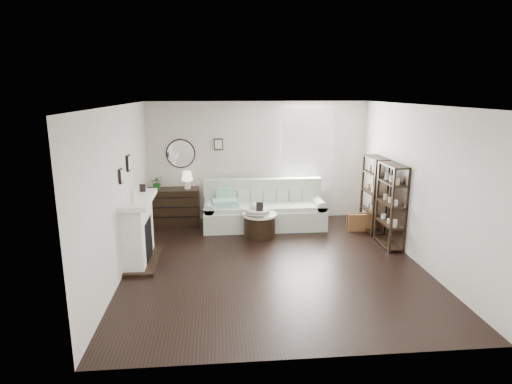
{
  "coord_description": "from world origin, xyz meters",
  "views": [
    {
      "loc": [
        -0.94,
        -6.91,
        2.93
      ],
      "look_at": [
        -0.23,
        0.8,
        1.09
      ],
      "focal_mm": 30.0,
      "sensor_mm": 36.0,
      "label": 1
    }
  ],
  "objects": [
    {
      "name": "sofa",
      "position": [
        0.06,
        2.08,
        0.34
      ],
      "size": [
        2.62,
        0.91,
        1.02
      ],
      "color": "#B1B9A5",
      "rests_on": "ground"
    },
    {
      "name": "card_frame_ped",
      "position": [
        -0.12,
        1.17,
        0.7
      ],
      "size": [
        0.13,
        0.06,
        0.18
      ],
      "primitive_type": "cube",
      "rotation": [
        -0.21,
        0.0,
        -0.03
      ],
      "color": "black",
      "rests_on": "pedestal_table"
    },
    {
      "name": "suitcase",
      "position": [
        2.09,
        1.61,
        0.18
      ],
      "size": [
        0.56,
        0.2,
        0.37
      ],
      "primitive_type": "cube",
      "rotation": [
        0.0,
        0.0,
        -0.02
      ],
      "color": "brown",
      "rests_on": "ground"
    },
    {
      "name": "shelf_unit_near",
      "position": [
        2.33,
        0.65,
        0.8
      ],
      "size": [
        0.3,
        0.8,
        1.6
      ],
      "color": "black",
      "rests_on": "ground"
    },
    {
      "name": "card_frame_drum",
      "position": [
        -0.15,
        1.22,
        0.59
      ],
      "size": [
        0.16,
        0.09,
        0.2
      ],
      "primitive_type": "cube",
      "rotation": [
        -0.21,
        0.0,
        -0.23
      ],
      "color": "white",
      "rests_on": "drum_table"
    },
    {
      "name": "table_lamp",
      "position": [
        -1.61,
        2.47,
        1.0
      ],
      "size": [
        0.27,
        0.27,
        0.39
      ],
      "primitive_type": null,
      "rotation": [
        0.0,
        0.0,
        0.08
      ],
      "color": "beige",
      "rests_on": "dresser"
    },
    {
      "name": "room",
      "position": [
        0.73,
        2.7,
        1.6
      ],
      "size": [
        5.5,
        5.5,
        5.5
      ],
      "color": "black",
      "rests_on": "ground"
    },
    {
      "name": "drum_table",
      "position": [
        -0.1,
        1.4,
        0.25
      ],
      "size": [
        0.7,
        0.7,
        0.49
      ],
      "rotation": [
        0.0,
        0.0,
        -0.18
      ],
      "color": "black",
      "rests_on": "ground"
    },
    {
      "name": "dresser",
      "position": [
        -1.96,
        2.47,
        0.4
      ],
      "size": [
        1.2,
        0.51,
        0.8
      ],
      "color": "black",
      "rests_on": "ground"
    },
    {
      "name": "bottle_drum",
      "position": [
        -0.28,
        1.32,
        0.62
      ],
      "size": [
        0.06,
        0.06,
        0.27
      ],
      "primitive_type": "cylinder",
      "color": "silver",
      "rests_on": "drum_table"
    },
    {
      "name": "eiffel_ped",
      "position": [
        -0.05,
        1.33,
        0.7
      ],
      "size": [
        0.11,
        0.11,
        0.17
      ],
      "primitive_type": null,
      "rotation": [
        0.0,
        0.0,
        0.08
      ],
      "color": "black",
      "rests_on": "pedestal_table"
    },
    {
      "name": "shelf_unit_far",
      "position": [
        2.33,
        1.55,
        0.8
      ],
      "size": [
        0.3,
        0.8,
        1.6
      ],
      "color": "black",
      "rests_on": "ground"
    },
    {
      "name": "quilt",
      "position": [
        -0.8,
        1.95,
        0.59
      ],
      "size": [
        0.61,
        0.52,
        0.14
      ],
      "primitive_type": "cube",
      "rotation": [
        0.0,
        0.0,
        0.14
      ],
      "color": "teal",
      "rests_on": "sofa"
    },
    {
      "name": "eiffel_drum",
      "position": [
        -0.02,
        1.45,
        0.57
      ],
      "size": [
        0.11,
        0.11,
        0.17
      ],
      "primitive_type": null,
      "rotation": [
        0.0,
        0.0,
        -0.14
      ],
      "color": "black",
      "rests_on": "drum_table"
    },
    {
      "name": "potted_plant",
      "position": [
        -2.26,
        2.42,
        0.95
      ],
      "size": [
        0.3,
        0.26,
        0.31
      ],
      "primitive_type": "imported",
      "rotation": [
        0.0,
        0.0,
        0.08
      ],
      "color": "#1D5F1B",
      "rests_on": "dresser"
    },
    {
      "name": "pedestal_table",
      "position": [
        -0.15,
        1.3,
        0.56
      ],
      "size": [
        0.51,
        0.51,
        0.61
      ],
      "rotation": [
        0.0,
        0.0,
        0.43
      ],
      "color": "silver",
      "rests_on": "ground"
    },
    {
      "name": "flask_ped",
      "position": [
        -0.23,
        1.32,
        0.74
      ],
      "size": [
        0.14,
        0.14,
        0.25
      ],
      "primitive_type": null,
      "color": "silver",
      "rests_on": "pedestal_table"
    },
    {
      "name": "fireplace",
      "position": [
        -2.32,
        0.3,
        0.54
      ],
      "size": [
        0.5,
        1.4,
        1.84
      ],
      "color": "white",
      "rests_on": "ground"
    }
  ]
}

